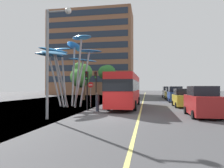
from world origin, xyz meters
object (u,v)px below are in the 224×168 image
Objects in this scene: red_bus at (125,89)px; car_parked_near at (202,102)px; car_side_street at (171,94)px; street_lamp at (53,48)px; car_parked_mid at (183,98)px; traffic_light_kerb_near at (87,82)px; no_entry_sign at (91,91)px; traffic_light_kerb_far at (96,81)px; traffic_light_island_mid at (103,85)px; leaf_sculpture at (68,55)px; pedestrian at (97,102)px; car_parked_far at (175,95)px; traffic_light_opposite at (114,84)px; car_far_side at (167,93)px.

car_parked_near is at bearing -43.36° from red_bus.
car_side_street is 26.16m from street_lamp.
traffic_light_kerb_near is at bearing -150.62° from car_parked_mid.
no_entry_sign reaches higher than car_parked_mid.
traffic_light_island_mid is (-0.00, 4.13, -0.35)m from traffic_light_kerb_far.
leaf_sculpture is at bearing -154.44° from traffic_light_kerb_far.
traffic_light_kerb_near reaches higher than traffic_light_island_mid.
traffic_light_kerb_near is 2.12× the size of pedestrian.
leaf_sculpture reaches higher than traffic_light_kerb_far.
traffic_light_kerb_near is at bearing -46.29° from leaf_sculpture.
leaf_sculpture is 1.90× the size of car_parked_mid.
no_entry_sign is (2.57, 0.12, -3.96)m from leaf_sculpture.
traffic_light_island_mid is at bearing 88.16° from street_lamp.
car_parked_far is at bearing 21.08° from traffic_light_island_mid.
street_lamp is (-10.15, -10.46, 3.87)m from car_parked_mid.
street_lamp reaches higher than traffic_light_kerb_near.
car_parked_far is at bearing 52.98° from traffic_light_kerb_near.
traffic_light_kerb_near is (-3.18, -3.74, 0.62)m from red_bus.
no_entry_sign is (-10.08, 5.66, 0.75)m from car_parked_near.
pedestrian is at bearing 68.55° from street_lamp.
pedestrian is at bearing 167.75° from car_parked_near.
traffic_light_kerb_far is 9.90m from car_parked_mid.
traffic_light_kerb_far is (-3.53, 0.97, 0.85)m from red_bus.
street_lamp reaches higher than car_parked_mid.
traffic_light_island_mid is 0.79× the size of car_parked_near.
traffic_light_island_mid is 0.94× the size of traffic_light_opposite.
pedestrian is at bearing -145.68° from car_parked_mid.
traffic_light_kerb_near is (3.20, -3.34, -3.14)m from leaf_sculpture.
traffic_light_opposite is at bearing 88.46° from street_lamp.
car_parked_near is at bearing -90.52° from car_side_street.
traffic_light_kerb_near is 0.85× the size of car_far_side.
car_parked_near is 1.61× the size of no_entry_sign.
red_bus is at bearing 49.64° from traffic_light_kerb_near.
leaf_sculpture is 7.50m from pedestrian.
traffic_light_kerb_far is 1.65m from no_entry_sign.
traffic_light_opposite is (-0.22, 16.70, 0.04)m from traffic_light_kerb_near.
car_parked_near reaches higher than pedestrian.
red_bus is at bearing -15.32° from traffic_light_kerb_far.
no_entry_sign is (-10.29, -21.48, 0.72)m from car_far_side.
traffic_light_kerb_near is 20.91m from car_side_street.
car_parked_near reaches higher than car_side_street.
traffic_light_island_mid is at bearing 159.77° from car_parked_mid.
traffic_light_kerb_near is 10.86m from car_parked_mid.
red_bus is at bearing 63.13° from pedestrian.
leaf_sculpture is 13.58m from car_parked_mid.
traffic_light_kerb_far is (2.85, 1.36, -2.90)m from leaf_sculpture.
car_parked_near is 27.14m from car_far_side.
traffic_light_kerb_far is 0.93× the size of car_far_side.
red_bus is at bearing -113.69° from car_side_street.
red_bus is 4.95m from traffic_light_kerb_near.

